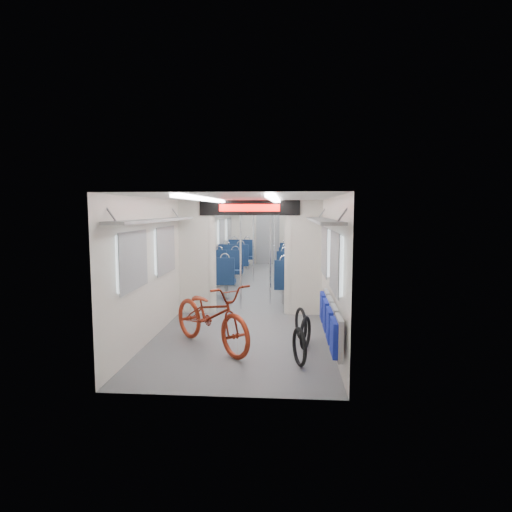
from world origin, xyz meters
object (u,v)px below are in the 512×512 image
at_px(stanchion_far_right, 274,244).
at_px(bike_hoop_b, 305,335).
at_px(seat_bay_near_right, 294,274).
at_px(stanchion_near_right, 270,253).
at_px(stanchion_far_left, 253,243).
at_px(seat_bay_near_left, 222,271).
at_px(bike_hoop_a, 299,348).
at_px(bicycle, 211,315).
at_px(seat_bay_far_left, 237,256).
at_px(flip_bench, 330,320).
at_px(seat_bay_far_right, 293,258).
at_px(bike_hoop_c, 301,326).
at_px(stanchion_near_left, 241,256).

bearing_deg(stanchion_far_right, bike_hoop_b, -83.61).
height_order(seat_bay_near_right, stanchion_near_right, stanchion_near_right).
bearing_deg(stanchion_far_left, stanchion_near_right, -78.25).
xyz_separation_m(bike_hoop_b, seat_bay_near_left, (-1.97, 4.53, 0.31)).
xyz_separation_m(bike_hoop_a, stanchion_near_right, (-0.55, 3.86, 0.91)).
relative_size(bicycle, seat_bay_far_left, 0.86).
bearing_deg(seat_bay_far_left, stanchion_near_right, -74.87).
height_order(bike_hoop_b, stanchion_far_left, stanchion_far_left).
relative_size(bike_hoop_a, bike_hoop_b, 1.04).
bearing_deg(bike_hoop_a, flip_bench, 30.32).
height_order(flip_bench, stanchion_near_right, stanchion_near_right).
xyz_separation_m(seat_bay_far_right, stanchion_far_left, (-1.18, -1.68, 0.62)).
relative_size(bike_hoop_b, seat_bay_near_left, 0.25).
bearing_deg(bike_hoop_c, bicycle, -161.39).
relative_size(bike_hoop_c, stanchion_far_right, 0.24).
xyz_separation_m(seat_bay_near_left, stanchion_far_left, (0.69, 1.61, 0.60)).
relative_size(seat_bay_near_right, stanchion_near_right, 0.94).
relative_size(bike_hoop_b, seat_bay_near_right, 0.24).
bearing_deg(stanchion_near_left, seat_bay_far_right, 77.52).
xyz_separation_m(stanchion_near_right, stanchion_far_right, (0.01, 2.63, 0.00)).
distance_m(bike_hoop_b, stanchion_far_right, 5.91).
distance_m(bicycle, stanchion_near_right, 3.33).
height_order(seat_bay_far_left, seat_bay_far_right, seat_bay_far_left).
bearing_deg(stanchion_near_left, bike_hoop_b, -63.89).
relative_size(seat_bay_near_left, stanchion_near_left, 0.91).
distance_m(flip_bench, bike_hoop_b, 0.65).
relative_size(seat_bay_far_right, stanchion_near_right, 0.85).
bearing_deg(seat_bay_near_right, seat_bay_far_right, 90.00).
distance_m(bike_hoop_c, seat_bay_near_left, 4.52).
height_order(bike_hoop_b, bike_hoop_c, bike_hoop_c).
relative_size(flip_bench, stanchion_near_right, 0.91).
xyz_separation_m(stanchion_near_right, stanchion_far_left, (-0.62, 2.98, 0.00)).
distance_m(flip_bench, stanchion_near_right, 3.78).
distance_m(seat_bay_near_left, seat_bay_near_right, 1.93).
xyz_separation_m(bike_hoop_c, seat_bay_near_right, (-0.05, 3.59, 0.31)).
xyz_separation_m(bike_hoop_a, stanchion_far_left, (-1.17, 6.84, 0.91)).
bearing_deg(bike_hoop_c, bike_hoop_b, -83.26).
bearing_deg(stanchion_near_right, seat_bay_far_right, 83.20).
height_order(bike_hoop_b, stanchion_near_left, stanchion_near_left).
bearing_deg(stanchion_far_right, seat_bay_far_right, 74.88).
relative_size(bike_hoop_b, stanchion_near_right, 0.22).
bearing_deg(bike_hoop_a, seat_bay_near_right, 89.90).
xyz_separation_m(seat_bay_near_left, seat_bay_far_right, (1.87, 3.29, -0.02)).
bearing_deg(flip_bench, bike_hoop_b, 125.50).
xyz_separation_m(bike_hoop_b, seat_bay_near_right, (-0.10, 4.04, 0.32)).
bearing_deg(seat_bay_far_left, stanchion_far_right, -59.28).
height_order(bike_hoop_a, stanchion_near_left, stanchion_near_left).
xyz_separation_m(bike_hoop_b, stanchion_near_right, (-0.66, 3.17, 0.92)).
xyz_separation_m(bike_hoop_a, seat_bay_near_left, (-1.86, 5.23, 0.30)).
bearing_deg(stanchion_near_right, stanchion_near_left, -135.89).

